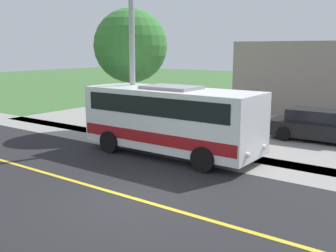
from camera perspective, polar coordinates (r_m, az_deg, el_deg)
name	(u,v)px	position (r m, az deg, el deg)	size (l,w,h in m)	color
ground_plane	(138,200)	(11.52, -4.36, -10.41)	(120.00, 120.00, 0.00)	#3D6633
road_surface	(138,200)	(11.52, -4.36, -10.39)	(8.00, 100.00, 0.01)	black
sidewalk	(226,159)	(15.62, 8.19, -4.70)	(2.40, 100.00, 0.01)	gray
road_centre_line	(138,199)	(11.51, -4.36, -10.37)	(0.16, 100.00, 0.00)	gold
shuttle_bus_front	(171,117)	(15.80, 0.49, 1.25)	(2.70, 7.29, 2.76)	white
street_light_pole	(130,51)	(17.36, -5.43, 10.58)	(1.97, 0.24, 7.37)	#9E9EA3
parked_car_near	(318,126)	(19.65, 20.60, -0.01)	(2.12, 4.45, 1.45)	black
tree_curbside	(131,46)	(20.72, -5.33, 11.24)	(3.72, 3.72, 6.19)	brown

